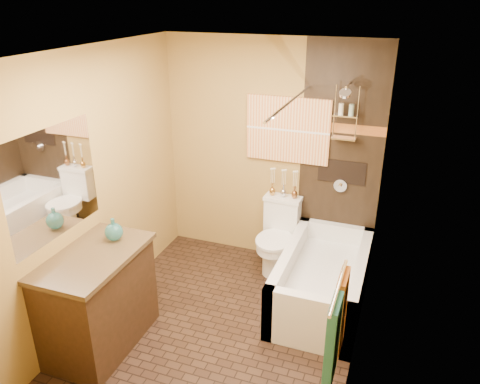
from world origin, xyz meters
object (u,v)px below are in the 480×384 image
at_px(toilet, 277,236).
at_px(vanity, 97,300).
at_px(sunset_painting, 288,130).
at_px(bathtub, 322,284).

bearing_deg(toilet, vanity, -120.84).
relative_size(sunset_painting, vanity, 0.87).
height_order(sunset_painting, vanity, sunset_painting).
bearing_deg(sunset_painting, toilet, -90.00).
distance_m(toilet, vanity, 2.05).
bearing_deg(toilet, sunset_painting, 92.49).
xyz_separation_m(sunset_painting, bathtub, (0.60, -0.73, -1.33)).
height_order(sunset_painting, bathtub, sunset_painting).
xyz_separation_m(bathtub, vanity, (-1.72, -1.25, 0.24)).
distance_m(sunset_painting, bathtub, 1.63).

